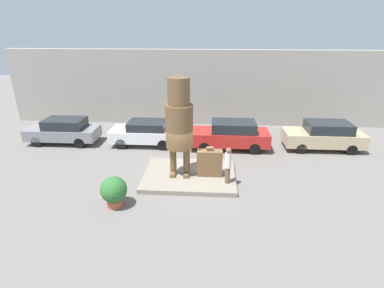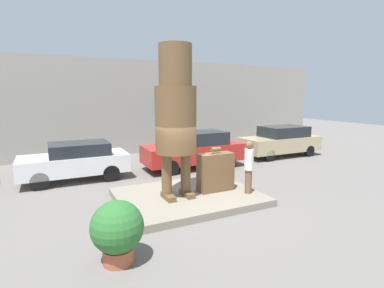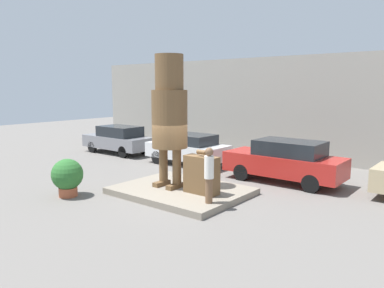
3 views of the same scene
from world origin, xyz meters
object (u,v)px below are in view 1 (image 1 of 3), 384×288
parked_car_white (145,132)px  planter_pot (114,191)px  parked_car_tan (324,135)px  parked_car_red (230,135)px  parked_car_grey (64,130)px  statue_figure (179,120)px  tourist (228,164)px  giant_suitcase (210,163)px

parked_car_white → planter_pot: (0.15, -6.85, -0.09)m
parked_car_tan → planter_pot: parked_car_tan is taller
parked_car_red → parked_car_tan: (5.63, 0.31, -0.03)m
parked_car_grey → parked_car_white: (5.21, 0.01, -0.02)m
statue_figure → parked_car_tan: size_ratio=1.03×
statue_figure → tourist: size_ratio=2.69×
parked_car_tan → planter_pot: bearing=32.7°
planter_pot → parked_car_tan: bearing=32.7°
giant_suitcase → tourist: (0.84, -0.72, 0.31)m
parked_car_red → tourist: bearing=85.6°
parked_car_grey → parked_car_tan: (16.07, 0.05, 0.04)m
tourist → parked_car_white: 6.95m
tourist → parked_car_white: tourist is taller
planter_pot → tourist: bearing=22.0°
statue_figure → giant_suitcase: statue_figure is taller
statue_figure → parked_car_white: 5.40m
planter_pot → parked_car_grey: bearing=128.1°
parked_car_tan → planter_pot: size_ratio=3.43×
tourist → planter_pot: tourist is taller
statue_figure → giant_suitcase: size_ratio=3.15×
parked_car_tan → parked_car_grey: bearing=0.2°
parked_car_red → planter_pot: parked_car_red is taller
statue_figure → parked_car_grey: 9.12m
statue_figure → parked_car_tan: 9.52m
parked_car_white → parked_car_red: 5.24m
giant_suitcase → parked_car_tan: (6.82, 4.26, 0.00)m
parked_car_grey → parked_car_white: 5.21m
planter_pot → statue_figure: bearing=47.1°
parked_car_white → planter_pot: 6.85m
giant_suitcase → parked_car_red: size_ratio=0.32×
tourist → parked_car_tan: 7.79m
parked_car_grey → parked_car_red: parked_car_red is taller
parked_car_white → parked_car_tan: parked_car_tan is taller
statue_figure → tourist: (2.28, -0.73, -1.80)m
giant_suitcase → tourist: tourist is taller
parked_car_grey → planter_pot: bearing=128.1°
giant_suitcase → planter_pot: 4.70m
giant_suitcase → parked_car_red: bearing=73.2°
statue_figure → tourist: bearing=-17.7°
parked_car_grey → parked_car_red: bearing=178.6°
giant_suitcase → parked_car_white: giant_suitcase is taller
statue_figure → parked_car_white: size_ratio=1.14×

